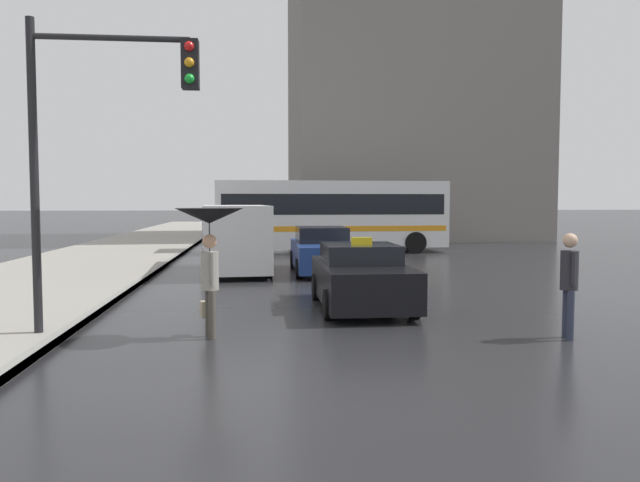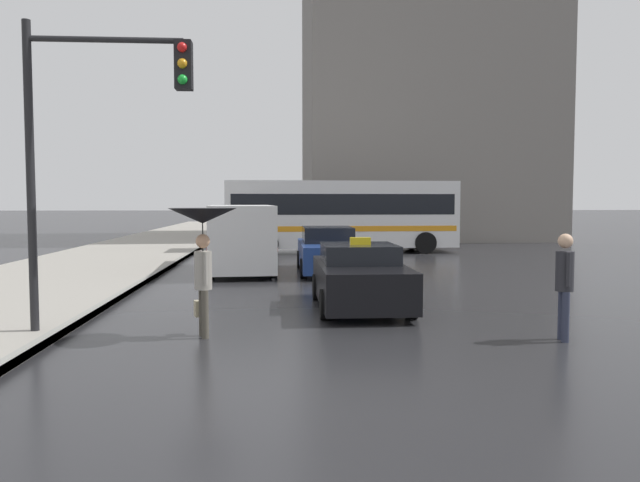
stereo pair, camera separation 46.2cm
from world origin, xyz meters
name	(u,v)px [view 2 (the right image)]	position (x,y,z in m)	size (l,w,h in m)	color
ground_plane	(332,399)	(0.00, 0.00, 0.00)	(300.00, 300.00, 0.00)	#262628
taxi	(360,278)	(1.15, 6.19, 0.66)	(1.91, 4.08, 1.54)	black
sedan_red	(328,251)	(1.00, 13.00, 0.69)	(1.91, 4.72, 1.47)	navy
ambulance_van	(241,235)	(-1.82, 13.22, 1.21)	(2.37, 5.30, 2.18)	silver
city_bus	(341,213)	(2.22, 20.90, 1.78)	(10.38, 2.99, 3.21)	silver
pedestrian_with_umbrella	(203,231)	(-1.90, 3.47, 1.82)	(1.14, 1.14, 2.20)	#4C473D
pedestrian_man	(565,277)	(4.10, 2.79, 1.06)	(0.33, 0.45, 1.79)	#2D3347
traffic_light	(96,122)	(-3.62, 3.49, 3.63)	(2.74, 0.38, 5.27)	black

